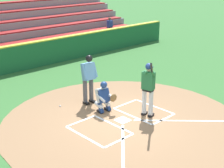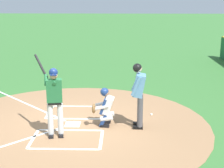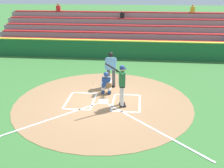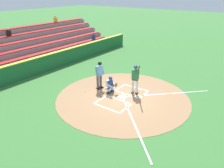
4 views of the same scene
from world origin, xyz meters
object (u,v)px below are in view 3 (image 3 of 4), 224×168
Objects in this scene: catcher at (106,82)px; plate_umpire at (111,67)px; batter at (122,83)px; baseball at (94,82)px.

catcher is 0.61× the size of plate_umpire.
baseball is at bearing -57.84° from batter.
catcher is at bearing 83.27° from plate_umpire.
baseball is (0.88, -1.41, -0.55)m from catcher.
plate_umpire is (-0.11, -0.95, 0.49)m from catcher.
batter reaches higher than catcher.
batter is 1.61m from catcher.
plate_umpire is at bearing -72.48° from batter.
batter is at bearing 107.52° from plate_umpire.
batter is 1.88× the size of catcher.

